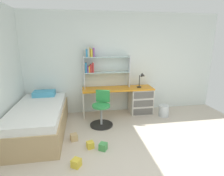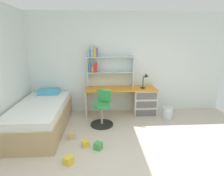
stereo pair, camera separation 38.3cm
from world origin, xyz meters
name	(u,v)px [view 2 (the right image)]	position (x,y,z in m)	size (l,w,h in m)	color
room_shell	(57,75)	(-1.26, 1.29, 1.29)	(5.61, 6.52, 2.58)	silver
desk	(138,100)	(0.49, 2.49, 0.39)	(1.80, 0.50, 0.71)	orange
bookshelf_hutch	(103,64)	(-0.41, 2.62, 1.31)	(1.17, 0.22, 1.02)	silver
desk_lamp	(146,79)	(0.65, 2.43, 0.96)	(0.20, 0.17, 0.38)	black
swivel_chair	(102,112)	(-0.46, 1.91, 0.31)	(0.52, 0.52, 0.79)	black
bed_platform	(41,116)	(-1.78, 1.76, 0.29)	(1.01, 1.99, 0.71)	tan
waste_bin	(168,113)	(1.16, 2.14, 0.14)	(0.25, 0.25, 0.29)	silver
toy_block_green_0	(98,146)	(-0.55, 0.92, 0.06)	(0.13, 0.13, 0.13)	#479E51
toy_block_yellow_3	(86,143)	(-0.77, 1.01, 0.06)	(0.12, 0.12, 0.12)	gold
toy_block_natural_4	(72,135)	(-1.06, 1.32, 0.06)	(0.13, 0.13, 0.13)	tan
toy_block_yellow_5	(68,160)	(-1.00, 0.54, 0.06)	(0.13, 0.13, 0.13)	gold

